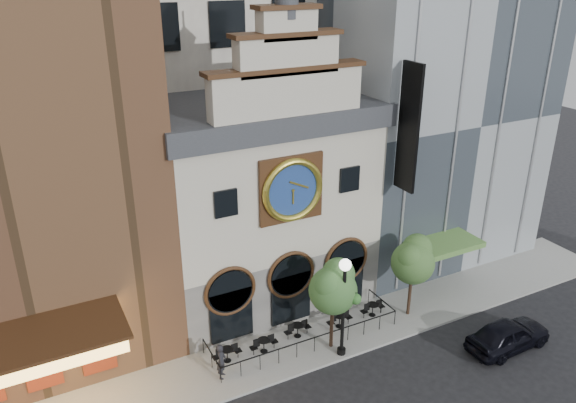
% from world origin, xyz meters
% --- Properties ---
extents(ground, '(120.00, 120.00, 0.00)m').
position_xyz_m(ground, '(0.00, 0.00, 0.00)').
color(ground, black).
rests_on(ground, ground).
extents(sidewalk, '(44.00, 5.00, 0.15)m').
position_xyz_m(sidewalk, '(0.00, 2.50, 0.07)').
color(sidewalk, gray).
rests_on(sidewalk, ground).
extents(clock_building, '(12.60, 8.78, 18.65)m').
position_xyz_m(clock_building, '(0.00, 7.82, 6.69)').
color(clock_building, '#605E5B').
rests_on(clock_building, ground).
extents(retail_building, '(14.00, 14.40, 20.00)m').
position_xyz_m(retail_building, '(12.99, 9.99, 10.14)').
color(retail_building, gray).
rests_on(retail_building, ground).
extents(cafe_railing, '(10.60, 2.60, 0.90)m').
position_xyz_m(cafe_railing, '(0.00, 2.50, 0.60)').
color(cafe_railing, black).
rests_on(cafe_railing, sidewalk).
extents(bistro_0, '(1.58, 0.68, 0.90)m').
position_xyz_m(bistro_0, '(-4.42, 2.60, 0.61)').
color(bistro_0, black).
rests_on(bistro_0, sidewalk).
extents(bistro_1, '(1.58, 0.68, 0.90)m').
position_xyz_m(bistro_1, '(-2.40, 2.43, 0.61)').
color(bistro_1, black).
rests_on(bistro_1, sidewalk).
extents(bistro_2, '(1.58, 0.68, 0.90)m').
position_xyz_m(bistro_2, '(-0.17, 2.77, 0.61)').
color(bistro_2, black).
rests_on(bistro_2, sidewalk).
extents(bistro_3, '(1.58, 0.68, 0.90)m').
position_xyz_m(bistro_3, '(2.38, 2.47, 0.61)').
color(bistro_3, black).
rests_on(bistro_3, sidewalk).
extents(bistro_4, '(1.58, 0.68, 0.90)m').
position_xyz_m(bistro_4, '(4.70, 2.52, 0.61)').
color(bistro_4, black).
rests_on(bistro_4, sidewalk).
extents(car_right, '(5.00, 2.10, 1.69)m').
position_xyz_m(car_right, '(9.55, -3.14, 0.84)').
color(car_right, black).
rests_on(car_right, ground).
extents(pedestrian, '(0.75, 0.84, 1.93)m').
position_xyz_m(pedestrian, '(-5.10, 1.60, 1.11)').
color(pedestrian, black).
rests_on(pedestrian, sidewalk).
extents(lamppost, '(1.73, 1.05, 5.70)m').
position_xyz_m(lamppost, '(1.20, 0.40, 3.67)').
color(lamppost, black).
rests_on(lamppost, sidewalk).
extents(tree_left, '(2.63, 2.54, 5.07)m').
position_xyz_m(tree_left, '(1.08, 1.23, 3.87)').
color(tree_left, '#382619').
rests_on(tree_left, sidewalk).
extents(tree_right, '(2.58, 2.49, 4.97)m').
position_xyz_m(tree_right, '(6.71, 1.73, 3.80)').
color(tree_right, '#382619').
rests_on(tree_right, sidewalk).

